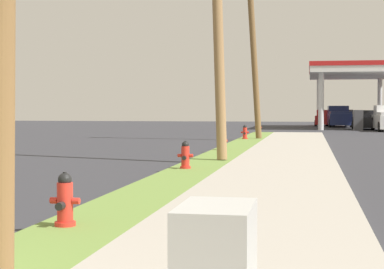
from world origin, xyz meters
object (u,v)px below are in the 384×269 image
(fire_hydrant_second, at_px, (185,156))
(utility_pole_midground, at_px, (217,4))
(fire_hydrant_fifth, at_px, (258,128))
(truck_navy_on_apron, at_px, (339,117))
(car_red_by_near_pump, at_px, (326,118))
(utility_pole_background, at_px, (253,45))
(car_black_by_far_pump, at_px, (366,121))
(fire_hydrant_nearest, at_px, (65,202))
(fire_hydrant_third, at_px, (222,141))
(fire_hydrant_fourth, at_px, (245,133))

(fire_hydrant_second, distance_m, utility_pole_midground, 5.64)
(fire_hydrant_fifth, xyz_separation_m, utility_pole_midground, (0.44, -22.30, 4.58))
(fire_hydrant_fifth, height_order, truck_navy_on_apron, truck_navy_on_apron)
(fire_hydrant_fifth, bearing_deg, truck_navy_on_apron, 72.67)
(truck_navy_on_apron, bearing_deg, car_red_by_near_pump, 109.35)
(fire_hydrant_second, bearing_deg, car_red_by_near_pump, 84.25)
(utility_pole_background, distance_m, car_black_by_far_pump, 21.96)
(utility_pole_background, height_order, car_black_by_far_pump, utility_pole_background)
(fire_hydrant_nearest, bearing_deg, fire_hydrant_third, 90.17)
(fire_hydrant_fourth, relative_size, car_black_by_far_pump, 0.16)
(fire_hydrant_fifth, xyz_separation_m, utility_pole_background, (0.35, -8.12, 4.67))
(truck_navy_on_apron, bearing_deg, utility_pole_midground, -97.64)
(fire_hydrant_fifth, distance_m, truck_navy_on_apron, 20.22)
(fire_hydrant_second, xyz_separation_m, utility_pole_background, (0.30, 17.45, 4.67))
(fire_hydrant_nearest, bearing_deg, truck_navy_on_apron, 83.59)
(car_red_by_near_pump, height_order, truck_navy_on_apron, truck_navy_on_apron)
(fire_hydrant_nearest, xyz_separation_m, utility_pole_midground, (0.42, 11.85, 4.58))
(fire_hydrant_fifth, height_order, utility_pole_background, utility_pole_background)
(fire_hydrant_nearest, relative_size, fire_hydrant_fifth, 1.00)
(fire_hydrant_nearest, bearing_deg, fire_hydrant_second, 89.82)
(car_black_by_far_pump, distance_m, truck_navy_on_apron, 7.51)
(fire_hydrant_third, bearing_deg, fire_hydrant_nearest, -89.83)
(fire_hydrant_nearest, xyz_separation_m, car_black_by_far_pump, (7.89, 46.18, 0.28))
(utility_pole_midground, bearing_deg, fire_hydrant_second, -96.90)
(fire_hydrant_nearest, height_order, fire_hydrant_third, same)
(car_red_by_near_pump, bearing_deg, car_black_by_far_pump, -73.94)
(fire_hydrant_nearest, relative_size, utility_pole_background, 0.08)
(fire_hydrant_fourth, bearing_deg, utility_pole_background, 53.90)
(fire_hydrant_third, relative_size, fire_hydrant_fifth, 1.00)
(fire_hydrant_third, xyz_separation_m, fire_hydrant_fourth, (-0.00, 9.00, 0.00))
(fire_hydrant_third, xyz_separation_m, utility_pole_background, (0.38, 9.52, 4.67))
(utility_pole_midground, bearing_deg, fire_hydrant_nearest, -92.04)
(fire_hydrant_third, height_order, utility_pole_background, utility_pole_background)
(utility_pole_background, distance_m, truck_navy_on_apron, 28.31)
(fire_hydrant_third, relative_size, fire_hydrant_fourth, 1.00)
(fire_hydrant_second, relative_size, car_black_by_far_pump, 0.16)
(fire_hydrant_fourth, distance_m, utility_pole_midground, 14.42)
(fire_hydrant_second, xyz_separation_m, fire_hydrant_third, (-0.07, 7.93, 0.00))
(fire_hydrant_third, height_order, truck_navy_on_apron, truck_navy_on_apron)
(truck_navy_on_apron, bearing_deg, fire_hydrant_second, -97.59)
(fire_hydrant_nearest, xyz_separation_m, truck_navy_on_apron, (6.00, 53.45, 0.47))
(fire_hydrant_third, distance_m, utility_pole_midground, 6.55)
(fire_hydrant_second, distance_m, utility_pole_background, 18.07)
(car_black_by_far_pump, xyz_separation_m, truck_navy_on_apron, (-1.89, 7.27, 0.19))
(fire_hydrant_third, bearing_deg, fire_hydrant_second, -89.46)
(utility_pole_background, bearing_deg, utility_pole_midground, -89.62)
(fire_hydrant_fifth, bearing_deg, car_black_by_far_pump, 56.66)
(utility_pole_midground, bearing_deg, fire_hydrant_fifth, 91.13)
(fire_hydrant_nearest, height_order, fire_hydrant_fourth, same)
(truck_navy_on_apron, bearing_deg, fire_hydrant_fourth, -102.22)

